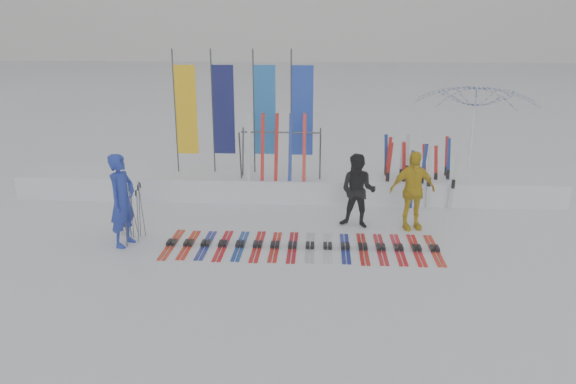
# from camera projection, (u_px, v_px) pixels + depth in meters

# --- Properties ---
(ground) EXTENTS (120.00, 120.00, 0.00)m
(ground) POSITION_uv_depth(u_px,v_px,m) (272.00, 267.00, 10.56)
(ground) COLOR white
(ground) RESTS_ON ground
(snow_bank) EXTENTS (14.00, 1.60, 0.60)m
(snow_bank) POSITION_uv_depth(u_px,v_px,m) (287.00, 185.00, 14.88)
(snow_bank) COLOR white
(snow_bank) RESTS_ON ground
(person_blue) EXTENTS (0.62, 0.79, 1.93)m
(person_blue) POSITION_uv_depth(u_px,v_px,m) (122.00, 200.00, 11.36)
(person_blue) COLOR #1B30A1
(person_blue) RESTS_ON ground
(person_black) EXTENTS (0.96, 0.84, 1.67)m
(person_black) POSITION_uv_depth(u_px,v_px,m) (358.00, 191.00, 12.44)
(person_black) COLOR black
(person_black) RESTS_ON ground
(person_yellow) EXTENTS (1.10, 0.65, 1.77)m
(person_yellow) POSITION_uv_depth(u_px,v_px,m) (412.00, 190.00, 12.32)
(person_yellow) COLOR gold
(person_yellow) RESTS_ON ground
(tent_canopy) EXTENTS (3.70, 3.76, 2.96)m
(tent_canopy) POSITION_uv_depth(u_px,v_px,m) (472.00, 136.00, 15.16)
(tent_canopy) COLOR white
(tent_canopy) RESTS_ON ground
(ski_row) EXTENTS (5.55, 1.69, 0.07)m
(ski_row) POSITION_uv_depth(u_px,v_px,m) (302.00, 246.00, 11.47)
(ski_row) COLOR red
(ski_row) RESTS_ON ground
(pole_cluster) EXTENTS (0.58, 0.73, 1.25)m
(pole_cluster) POSITION_uv_depth(u_px,v_px,m) (130.00, 212.00, 11.79)
(pole_cluster) COLOR #595B60
(pole_cluster) RESTS_ON ground
(feather_flags) EXTENTS (3.60, 0.11, 3.20)m
(feather_flags) POSITION_uv_depth(u_px,v_px,m) (243.00, 111.00, 14.50)
(feather_flags) COLOR #383A3F
(feather_flags) RESTS_ON ground
(ski_rack) EXTENTS (2.04, 0.80, 1.23)m
(ski_rack) POSITION_uv_depth(u_px,v_px,m) (281.00, 148.00, 14.19)
(ski_rack) COLOR #383A3F
(ski_rack) RESTS_ON ground
(upright_skis) EXTENTS (1.66, 1.11, 1.70)m
(upright_skis) POSITION_uv_depth(u_px,v_px,m) (417.00, 172.00, 14.18)
(upright_skis) COLOR silver
(upright_skis) RESTS_ON ground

